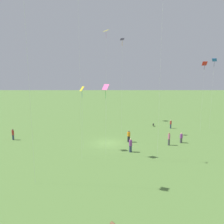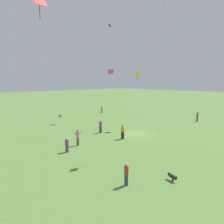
# 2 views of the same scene
# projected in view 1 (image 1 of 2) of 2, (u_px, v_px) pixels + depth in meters

# --- Properties ---
(ground_plane) EXTENTS (240.00, 240.00, 0.00)m
(ground_plane) POSITION_uv_depth(u_px,v_px,m) (108.00, 143.00, 32.74)
(ground_plane) COLOR #5B843D
(person_0) EXTENTS (0.45, 0.45, 1.89)m
(person_0) POSITION_uv_depth(u_px,v_px,m) (169.00, 139.00, 31.58)
(person_0) COLOR #4C4C51
(person_0) RESTS_ON ground_plane
(person_1) EXTENTS (0.63, 0.63, 1.78)m
(person_1) POSITION_uv_depth(u_px,v_px,m) (129.00, 136.00, 33.14)
(person_1) COLOR #232328
(person_1) RESTS_ON ground_plane
(person_2) EXTENTS (0.39, 0.39, 1.65)m
(person_2) POSITION_uv_depth(u_px,v_px,m) (171.00, 124.00, 41.73)
(person_2) COLOR #333D5B
(person_2) RESTS_ON ground_plane
(person_3) EXTENTS (0.45, 0.45, 1.76)m
(person_3) POSITION_uv_depth(u_px,v_px,m) (13.00, 134.00, 34.27)
(person_3) COLOR #333D5B
(person_3) RESTS_ON ground_plane
(person_4) EXTENTS (0.54, 0.54, 1.56)m
(person_4) POSITION_uv_depth(u_px,v_px,m) (181.00, 138.00, 32.78)
(person_4) COLOR #4C4C51
(person_4) RESTS_ON ground_plane
(person_5) EXTENTS (0.57, 0.57, 1.83)m
(person_5) POSITION_uv_depth(u_px,v_px,m) (131.00, 145.00, 28.80)
(person_5) COLOR #333D5B
(person_5) RESTS_ON ground_plane
(kite_0) EXTENTS (0.51, 0.81, 12.36)m
(kite_0) POSITION_uv_depth(u_px,v_px,m) (204.00, 67.00, 36.98)
(kite_0) COLOR red
(kite_0) RESTS_ON ground_plane
(kite_1) EXTENTS (0.80, 0.72, 17.81)m
(kite_1) POSITION_uv_depth(u_px,v_px,m) (24.00, 3.00, 17.92)
(kite_1) COLOR black
(kite_1) RESTS_ON ground_plane
(kite_2) EXTENTS (1.44, 1.42, 19.76)m
(kite_2) POSITION_uv_depth(u_px,v_px,m) (106.00, 35.00, 46.78)
(kite_2) COLOR yellow
(kite_2) RESTS_ON ground_plane
(kite_3) EXTENTS (0.71, 0.78, 16.07)m
(kite_3) POSITION_uv_depth(u_px,v_px,m) (122.00, 48.00, 35.73)
(kite_3) COLOR black
(kite_3) RESTS_ON ground_plane
(kite_4) EXTENTS (0.91, 0.95, 12.96)m
(kite_4) POSITION_uv_depth(u_px,v_px,m) (214.00, 64.00, 38.15)
(kite_4) COLOR blue
(kite_4) RESTS_ON ground_plane
(kite_5) EXTENTS (0.70, 0.78, 19.31)m
(kite_5) POSITION_uv_depth(u_px,v_px,m) (163.00, 9.00, 23.79)
(kite_5) COLOR blue
(kite_5) RESTS_ON ground_plane
(kite_6) EXTENTS (0.93, 0.96, 8.99)m
(kite_6) POSITION_uv_depth(u_px,v_px,m) (106.00, 90.00, 26.26)
(kite_6) COLOR #E54C99
(kite_6) RESTS_ON ground_plane
(kite_8) EXTENTS (0.89, 0.76, 8.61)m
(kite_8) POSITION_uv_depth(u_px,v_px,m) (82.00, 92.00, 28.75)
(kite_8) COLOR yellow
(kite_8) RESTS_ON ground_plane
(dog_1) EXTENTS (0.84, 0.45, 0.51)m
(dog_1) POSITION_uv_depth(u_px,v_px,m) (153.00, 124.00, 43.63)
(dog_1) COLOR black
(dog_1) RESTS_ON ground_plane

